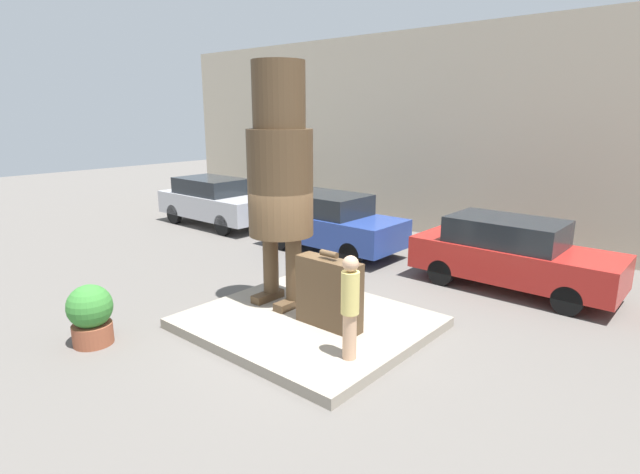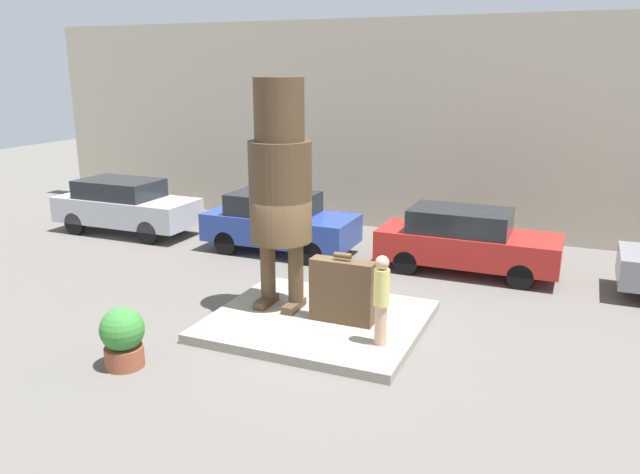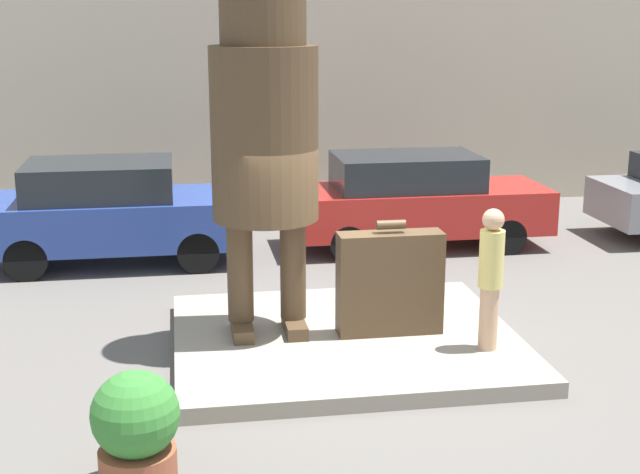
% 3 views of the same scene
% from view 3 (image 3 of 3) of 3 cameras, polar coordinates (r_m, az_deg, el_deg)
% --- Properties ---
extents(ground_plane, '(60.00, 60.00, 0.00)m').
position_cam_3_polar(ground_plane, '(11.20, 1.64, -7.11)').
color(ground_plane, '#605B56').
extents(pedestal, '(4.21, 3.72, 0.19)m').
position_cam_3_polar(pedestal, '(11.16, 1.65, -6.65)').
color(pedestal, gray).
rests_on(pedestal, ground_plane).
extents(building_backdrop, '(28.00, 0.60, 6.58)m').
position_cam_3_polar(building_backdrop, '(18.90, -3.25, 11.90)').
color(building_backdrop, beige).
rests_on(building_backdrop, ground_plane).
extents(statue_figure, '(1.28, 1.28, 4.74)m').
position_cam_3_polar(statue_figure, '(10.62, -3.59, 8.20)').
color(statue_figure, '#4C3823').
rests_on(statue_figure, pedestal).
extents(giant_suitcase, '(1.29, 0.38, 1.44)m').
position_cam_3_polar(giant_suitcase, '(11.01, 4.49, -2.93)').
color(giant_suitcase, '#4C3823').
rests_on(giant_suitcase, pedestal).
extents(tourist, '(0.29, 0.29, 1.70)m').
position_cam_3_polar(tourist, '(10.55, 10.87, -2.29)').
color(tourist, tan).
rests_on(tourist, pedestal).
extents(parked_car_blue, '(4.27, 1.84, 1.70)m').
position_cam_3_polar(parked_car_blue, '(15.04, -13.23, 1.66)').
color(parked_car_blue, '#284293').
rests_on(parked_car_blue, ground_plane).
extents(parked_car_red, '(4.52, 1.72, 1.65)m').
position_cam_3_polar(parked_car_red, '(15.76, 6.08, 2.41)').
color(parked_car_red, '#B2231E').
rests_on(parked_car_red, ground_plane).
extents(planter_pot, '(0.78, 0.78, 1.09)m').
position_cam_3_polar(planter_pot, '(8.06, -11.69, -11.97)').
color(planter_pot, brown).
rests_on(planter_pot, ground_plane).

